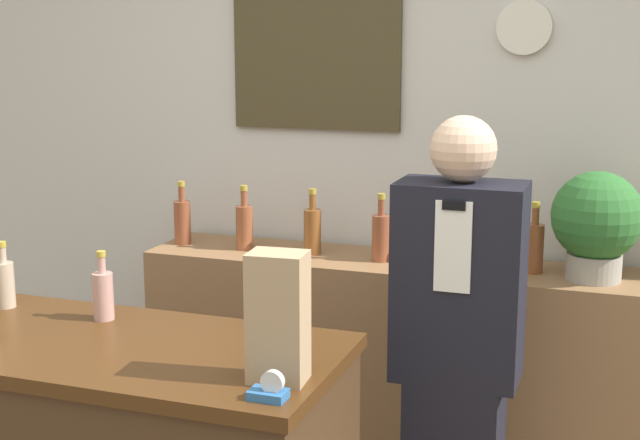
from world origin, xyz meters
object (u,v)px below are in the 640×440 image
(paper_bag, at_px, (278,317))
(tape_dispenser, at_px, (270,390))
(potted_plant, at_px, (597,221))
(shopkeeper, at_px, (456,361))

(paper_bag, bearing_deg, tape_dispenser, -78.26)
(potted_plant, xyz_separation_m, tape_dispenser, (-0.66, -1.49, -0.16))
(shopkeeper, distance_m, potted_plant, 0.81)
(paper_bag, bearing_deg, potted_plant, 63.44)
(potted_plant, distance_m, paper_bag, 1.54)
(shopkeeper, bearing_deg, tape_dispenser, -107.51)
(shopkeeper, relative_size, tape_dispenser, 17.50)
(paper_bag, distance_m, tape_dispenser, 0.18)
(tape_dispenser, bearing_deg, paper_bag, 101.74)
(potted_plant, bearing_deg, tape_dispenser, -113.98)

